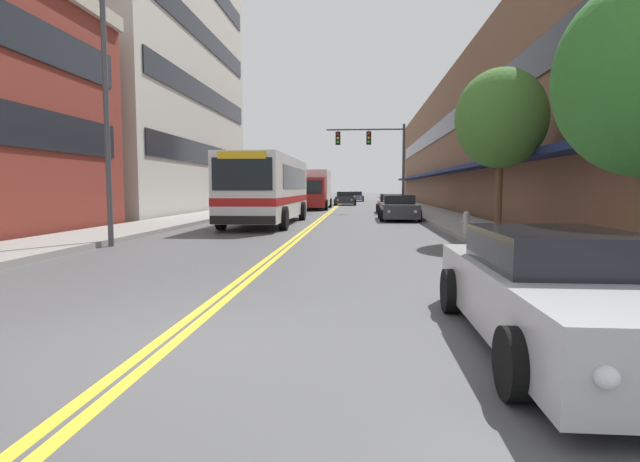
% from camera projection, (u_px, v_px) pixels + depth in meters
% --- Properties ---
extents(ground_plane, '(240.00, 240.00, 0.00)m').
position_uv_depth(ground_plane, '(334.00, 208.00, 42.46)').
color(ground_plane, '#4C4C4F').
extents(sidewalk_left, '(2.99, 106.00, 0.17)m').
position_uv_depth(sidewalk_left, '(254.00, 207.00, 43.02)').
color(sidewalk_left, gray).
rests_on(sidewalk_left, ground_plane).
extents(sidewalk_right, '(2.99, 106.00, 0.17)m').
position_uv_depth(sidewalk_right, '(418.00, 208.00, 41.89)').
color(sidewalk_right, gray).
rests_on(sidewalk_right, ground_plane).
extents(centre_line, '(0.34, 106.00, 0.01)m').
position_uv_depth(centre_line, '(334.00, 208.00, 42.46)').
color(centre_line, yellow).
rests_on(centre_line, ground_plane).
extents(office_tower_left, '(12.08, 22.36, 28.79)m').
position_uv_depth(office_tower_left, '(121.00, 8.00, 35.11)').
color(office_tower_left, '#BCB7AD').
rests_on(office_tower_left, ground_plane).
extents(storefront_row_right, '(9.10, 68.00, 10.52)m').
position_uv_depth(storefront_row_right, '(489.00, 145.00, 40.98)').
color(storefront_row_right, brown).
rests_on(storefront_row_right, ground_plane).
extents(city_bus, '(2.96, 10.76, 3.20)m').
position_uv_depth(city_bus, '(268.00, 187.00, 24.33)').
color(city_bus, silver).
rests_on(city_bus, ground_plane).
extents(car_black_parked_left_mid, '(2.02, 4.15, 1.30)m').
position_uv_depth(car_black_parked_left_mid, '(266.00, 204.00, 34.88)').
color(car_black_parked_left_mid, black).
rests_on(car_black_parked_left_mid, ground_plane).
extents(car_silver_parked_right_foreground, '(2.04, 4.88, 1.29)m').
position_uv_depth(car_silver_parked_right_foreground, '(559.00, 292.00, 5.54)').
color(car_silver_parked_right_foreground, '#B7B7BC').
rests_on(car_silver_parked_right_foreground, ground_plane).
extents(car_red_parked_right_mid, '(2.06, 4.38, 1.32)m').
position_uv_depth(car_red_parked_right_mid, '(391.00, 204.00, 34.91)').
color(car_red_parked_right_mid, maroon).
rests_on(car_red_parked_right_mid, ground_plane).
extents(car_dark_grey_parked_right_far, '(2.15, 4.81, 1.37)m').
position_uv_depth(car_dark_grey_parked_right_far, '(399.00, 208.00, 27.29)').
color(car_dark_grey_parked_right_far, '#38383D').
rests_on(car_dark_grey_parked_right_far, ground_plane).
extents(car_charcoal_moving_lead, '(2.20, 4.24, 1.35)m').
position_uv_depth(car_charcoal_moving_lead, '(345.00, 199.00, 50.73)').
color(car_charcoal_moving_lead, '#232328').
rests_on(car_charcoal_moving_lead, ground_plane).
extents(car_slate_blue_moving_second, '(2.01, 4.83, 1.26)m').
position_uv_depth(car_slate_blue_moving_second, '(356.00, 197.00, 64.75)').
color(car_slate_blue_moving_second, '#475675').
rests_on(car_slate_blue_moving_second, ground_plane).
extents(box_truck, '(2.77, 7.65, 3.20)m').
position_uv_depth(box_truck, '(313.00, 189.00, 41.40)').
color(box_truck, maroon).
rests_on(box_truck, ground_plane).
extents(traffic_signal_mast, '(5.51, 0.38, 6.19)m').
position_uv_depth(traffic_signal_mast, '(377.00, 150.00, 35.02)').
color(traffic_signal_mast, '#47474C').
rests_on(traffic_signal_mast, ground_plane).
extents(street_lamp_left_near, '(1.86, 0.28, 9.43)m').
position_uv_depth(street_lamp_left_near, '(111.00, 62.00, 14.58)').
color(street_lamp_left_near, '#47474C').
rests_on(street_lamp_left_near, ground_plane).
extents(street_tree_right_mid, '(2.93, 2.93, 5.45)m').
position_uv_depth(street_tree_right_mid, '(501.00, 119.00, 16.17)').
color(street_tree_right_mid, brown).
rests_on(street_tree_right_mid, sidewalk_right).
extents(fire_hydrant, '(0.31, 0.23, 0.77)m').
position_uv_depth(fire_hydrant, '(466.00, 222.00, 17.63)').
color(fire_hydrant, '#B7B7BC').
rests_on(fire_hydrant, sidewalk_right).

